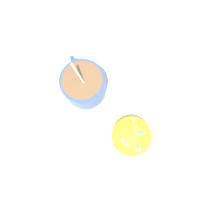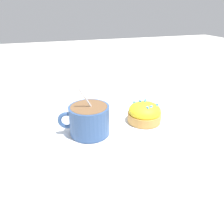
{
  "view_description": "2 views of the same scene",
  "coord_description": "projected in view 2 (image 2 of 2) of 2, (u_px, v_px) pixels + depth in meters",
  "views": [
    {
      "loc": [
        0.08,
        -0.05,
        0.48
      ],
      "look_at": [
        0.01,
        -0.0,
        0.04
      ],
      "focal_mm": 35.0,
      "sensor_mm": 36.0,
      "label": 1
    },
    {
      "loc": [
        -0.16,
        -0.44,
        0.27
      ],
      "look_at": [
        -0.01,
        0.01,
        0.04
      ],
      "focal_mm": 35.0,
      "sensor_mm": 36.0,
      "label": 2
    }
  ],
  "objects": [
    {
      "name": "paper_napkin",
      "position": [
        118.0,
        126.0,
        0.54
      ],
      "size": [
        0.32,
        0.32,
        0.0
      ],
      "color": "white",
      "rests_on": "ground_plane"
    },
    {
      "name": "coffee_cup",
      "position": [
        89.0,
        119.0,
        0.49
      ],
      "size": [
        0.12,
        0.09,
        0.11
      ],
      "color": "#335184",
      "rests_on": "paper_napkin"
    },
    {
      "name": "ground_plane",
      "position": [
        118.0,
        126.0,
        0.54
      ],
      "size": [
        3.0,
        3.0,
        0.0
      ],
      "primitive_type": "plane",
      "color": "silver"
    },
    {
      "name": "frosted_pastry",
      "position": [
        144.0,
        113.0,
        0.55
      ],
      "size": [
        0.08,
        0.08,
        0.05
      ],
      "color": "#D19347",
      "rests_on": "paper_napkin"
    }
  ]
}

